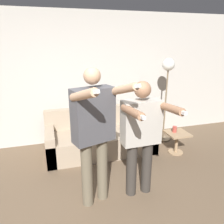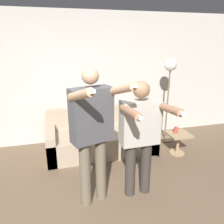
# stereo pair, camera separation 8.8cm
# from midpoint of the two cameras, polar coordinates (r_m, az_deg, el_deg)

# --- Properties ---
(wall_back) EXTENTS (10.00, 0.05, 2.60)m
(wall_back) POSITION_cam_midpoint_polar(r_m,az_deg,el_deg) (4.48, -11.69, 8.24)
(wall_back) COLOR beige
(wall_back) RESTS_ON ground_plane
(couch) EXTENTS (2.01, 0.84, 0.80)m
(couch) POSITION_cam_midpoint_polar(r_m,az_deg,el_deg) (4.22, -3.66, -6.84)
(couch) COLOR tan
(couch) RESTS_ON ground_plane
(person_left) EXTENTS (0.69, 0.77, 1.76)m
(person_left) POSITION_cam_midpoint_polar(r_m,az_deg,el_deg) (2.62, -5.63, -4.37)
(person_left) COLOR #6B604C
(person_left) RESTS_ON ground_plane
(person_right) EXTENTS (0.58, 0.68, 1.58)m
(person_right) POSITION_cam_midpoint_polar(r_m,az_deg,el_deg) (2.82, 6.79, -5.24)
(person_right) COLOR #38332D
(person_right) RESTS_ON ground_plane
(cat) EXTENTS (0.43, 0.13, 0.19)m
(cat) POSITION_cam_midpoint_polar(r_m,az_deg,el_deg) (4.30, -4.20, 2.56)
(cat) COLOR #3D3833
(cat) RESTS_ON couch
(floor_lamp) EXTENTS (0.31, 0.31, 1.72)m
(floor_lamp) POSITION_cam_midpoint_polar(r_m,az_deg,el_deg) (4.52, 13.77, 9.16)
(floor_lamp) COLOR #756047
(floor_lamp) RESTS_ON ground_plane
(side_table) EXTENTS (0.40, 0.40, 0.41)m
(side_table) POSITION_cam_midpoint_polar(r_m,az_deg,el_deg) (4.29, 16.02, -6.67)
(side_table) COLOR #A38460
(side_table) RESTS_ON ground_plane
(cup) EXTENTS (0.08, 0.08, 0.11)m
(cup) POSITION_cam_midpoint_polar(r_m,az_deg,el_deg) (4.23, 15.45, -4.37)
(cup) COLOR #B7473D
(cup) RESTS_ON side_table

